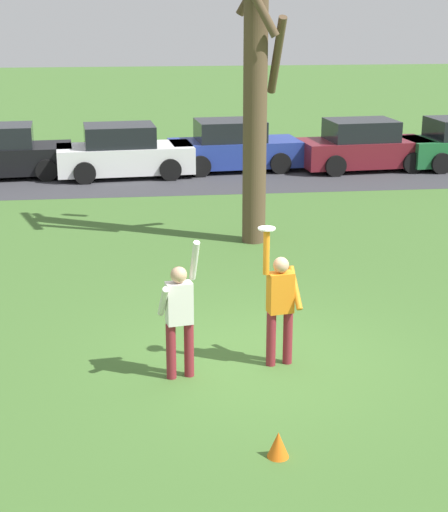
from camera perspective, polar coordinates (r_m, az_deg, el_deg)
ground_plane at (r=12.14m, az=2.64°, el=-7.31°), size 120.00×120.00×0.00m
person_catcher at (r=11.63m, az=4.01°, el=-3.23°), size 0.57×0.49×2.08m
person_defender at (r=11.22m, az=-3.18°, el=-4.02°), size 0.59×0.50×2.04m
frisbee_disc at (r=11.21m, az=3.05°, el=1.96°), size 0.25×0.25×0.02m
parked_car_black at (r=25.64m, az=-15.43°, el=7.02°), size 4.23×2.29×1.59m
parked_car_white at (r=25.02m, az=-7.12°, el=7.26°), size 4.23×2.29×1.59m
parked_car_blue at (r=25.84m, az=0.67°, el=7.72°), size 4.23×2.29×1.59m
parked_car_maroon at (r=26.29m, az=9.85°, el=7.63°), size 4.23×2.29×1.59m
parking_strip at (r=25.72m, az=1.42°, el=6.03°), size 23.97×6.40×0.01m
bare_tree_tall at (r=17.40m, az=2.24°, el=12.41°), size 1.80×1.61×6.96m
field_cone_orange at (r=9.66m, az=3.86°, el=-13.18°), size 0.26×0.26×0.32m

